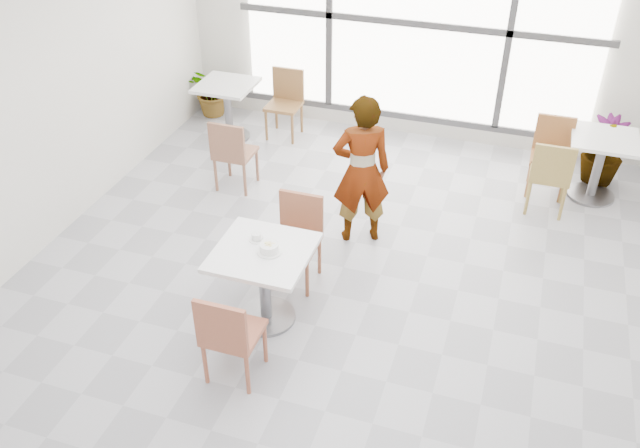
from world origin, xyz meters
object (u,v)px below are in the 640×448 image
(person, at_px, (361,171))
(bg_chair_right_far, at_px, (551,150))
(oatmeal_bowl, at_px, (269,248))
(chair_far, at_px, (298,233))
(bg_table_right, at_px, (600,159))
(bg_chair_right_near, at_px, (551,173))
(plant_left, at_px, (214,92))
(chair_near, at_px, (228,333))
(coffee_cup, at_px, (257,237))
(bg_chair_left_near, at_px, (232,151))
(bg_chair_left_far, at_px, (286,98))
(main_table, at_px, (264,272))
(bg_table_left, at_px, (228,103))
(plant_right, at_px, (603,151))

(person, relative_size, bg_chair_right_far, 1.82)
(oatmeal_bowl, distance_m, person, 1.51)
(chair_far, distance_m, bg_table_right, 3.60)
(bg_chair_right_near, bearing_deg, chair_far, 40.79)
(person, bearing_deg, plant_left, -63.57)
(chair_near, bearing_deg, bg_table_right, -125.66)
(coffee_cup, xyz_separation_m, bg_chair_left_near, (-1.07, 1.81, -0.28))
(chair_near, relative_size, bg_chair_left_near, 1.00)
(chair_far, bearing_deg, chair_near, -92.16)
(bg_chair_left_far, xyz_separation_m, plant_left, (-1.15, 0.22, -0.15))
(bg_table_right, distance_m, bg_chair_left_near, 4.09)
(main_table, distance_m, bg_chair_right_far, 3.80)
(bg_chair_right_near, bearing_deg, plant_left, -14.13)
(bg_chair_right_near, bearing_deg, coffee_cup, 45.83)
(main_table, distance_m, bg_chair_left_near, 2.26)
(bg_table_right, bearing_deg, main_table, -131.96)
(bg_chair_right_near, relative_size, bg_chair_right_far, 1.00)
(chair_near, relative_size, bg_chair_left_far, 1.00)
(chair_far, xyz_separation_m, person, (0.38, 0.80, 0.29))
(chair_near, height_order, bg_table_left, chair_near)
(coffee_cup, height_order, person, person)
(bg_table_right, height_order, bg_chair_left_far, bg_chair_left_far)
(chair_far, relative_size, bg_chair_left_far, 1.00)
(coffee_cup, bearing_deg, plant_left, 121.22)
(oatmeal_bowl, distance_m, bg_chair_left_far, 3.66)
(person, distance_m, bg_table_left, 2.79)
(bg_chair_left_far, bearing_deg, chair_near, -75.11)
(main_table, relative_size, bg_chair_left_far, 0.92)
(chair_near, height_order, person, person)
(oatmeal_bowl, height_order, person, person)
(person, bearing_deg, bg_chair_right_far, -162.05)
(bg_chair_right_far, relative_size, plant_right, 1.06)
(bg_table_left, xyz_separation_m, bg_chair_right_far, (4.00, -0.04, 0.01))
(chair_near, height_order, bg_table_right, chair_near)
(bg_chair_right_far, bearing_deg, bg_table_left, 179.47)
(bg_chair_left_far, distance_m, bg_chair_right_far, 3.36)
(chair_near, bearing_deg, oatmeal_bowl, -93.68)
(bg_chair_right_near, bearing_deg, bg_table_right, -134.10)
(bg_chair_right_far, bearing_deg, person, -137.76)
(chair_near, distance_m, bg_chair_left_near, 2.94)
(bg_chair_right_near, xyz_separation_m, plant_right, (0.56, 0.86, -0.09))
(bg_chair_left_far, bearing_deg, chair_far, -67.24)
(bg_table_left, bearing_deg, plant_left, 130.56)
(person, bearing_deg, bg_chair_left_far, -76.32)
(bg_chair_left_far, relative_size, plant_right, 1.06)
(bg_chair_left_near, distance_m, plant_left, 2.06)
(chair_near, height_order, chair_far, same)
(bg_table_left, height_order, bg_chair_right_near, bg_chair_right_near)
(coffee_cup, bearing_deg, chair_near, -82.45)
(bg_chair_left_near, relative_size, bg_chair_right_far, 1.00)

